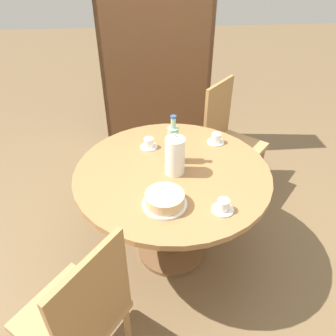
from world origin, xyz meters
name	(u,v)px	position (x,y,z in m)	size (l,w,h in m)	color
ground_plane	(171,249)	(0.00, 0.00, 0.00)	(14.00, 14.00, 0.00)	brown
dining_table	(172,188)	(0.00, 0.00, 0.58)	(1.20, 1.20, 0.73)	brown
chair_a	(79,315)	(-0.49, -0.76, 0.50)	(0.59, 0.59, 0.96)	#A87A47
chair_b	(229,138)	(0.55, 0.72, 0.50)	(0.59, 0.59, 0.96)	#A87A47
bookshelf	(156,69)	(-0.02, 1.52, 0.83)	(1.04, 0.28, 1.77)	brown
coffee_pot	(175,155)	(0.01, -0.02, 0.85)	(0.12, 0.12, 0.27)	white
water_bottle	(173,143)	(0.01, 0.10, 0.86)	(0.07, 0.07, 0.32)	#99C6A3
cake_main	(165,200)	(-0.07, -0.31, 0.76)	(0.24, 0.24, 0.07)	white
cup_a	(149,144)	(-0.13, 0.27, 0.76)	(0.12, 0.12, 0.07)	silver
cup_b	(216,139)	(0.33, 0.30, 0.76)	(0.12, 0.12, 0.07)	silver
cup_c	(223,206)	(0.23, -0.38, 0.76)	(0.12, 0.12, 0.07)	silver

